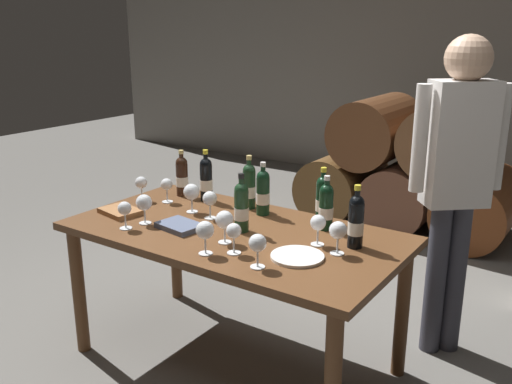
{
  "coord_description": "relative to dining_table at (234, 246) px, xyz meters",
  "views": [
    {
      "loc": [
        1.59,
        -2.13,
        1.75
      ],
      "look_at": [
        0.0,
        0.2,
        0.91
      ],
      "focal_mm": 39.27,
      "sensor_mm": 36.0,
      "label": 1
    }
  ],
  "objects": [
    {
      "name": "wine_glass_5",
      "position": [
        0.45,
        0.06,
        0.2
      ],
      "size": [
        0.07,
        0.07,
        0.15
      ],
      "color": "white",
      "rests_on": "dining_table"
    },
    {
      "name": "sommelier_presenting",
      "position": [
        0.87,
        0.75,
        0.37
      ],
      "size": [
        0.39,
        0.35,
        1.72
      ],
      "color": "#383842",
      "rests_on": "ground_plane"
    },
    {
      "name": "wine_glass_2",
      "position": [
        0.18,
        -0.25,
        0.19
      ],
      "size": [
        0.07,
        0.07,
        0.14
      ],
      "color": "white",
      "rests_on": "dining_table"
    },
    {
      "name": "dining_table",
      "position": [
        0.0,
        0.0,
        0.0
      ],
      "size": [
        1.7,
        0.9,
        0.76
      ],
      "color": "brown",
      "rests_on": "ground_plane"
    },
    {
      "name": "tasting_notebook",
      "position": [
        -0.66,
        -0.15,
        0.11
      ],
      "size": [
        0.25,
        0.2,
        0.03
      ],
      "primitive_type": "cube",
      "rotation": [
        0.0,
        0.0,
        -0.18
      ],
      "color": "#936038",
      "rests_on": "dining_table"
    },
    {
      "name": "wine_bottle_2",
      "position": [
        -0.43,
        0.31,
        0.22
      ],
      "size": [
        0.07,
        0.07,
        0.31
      ],
      "color": "black",
      "rests_on": "dining_table"
    },
    {
      "name": "wine_glass_3",
      "position": [
        0.07,
        -0.17,
        0.2
      ],
      "size": [
        0.09,
        0.09,
        0.16
      ],
      "color": "white",
      "rests_on": "dining_table"
    },
    {
      "name": "serving_plate",
      "position": [
        0.45,
        -0.13,
        0.1
      ],
      "size": [
        0.24,
        0.24,
        0.01
      ],
      "primitive_type": "cylinder",
      "color": "white",
      "rests_on": "dining_table"
    },
    {
      "name": "wine_bottle_5",
      "position": [
        0.31,
        0.36,
        0.22
      ],
      "size": [
        0.07,
        0.07,
        0.29
      ],
      "color": "black",
      "rests_on": "dining_table"
    },
    {
      "name": "wine_glass_8",
      "position": [
        -0.46,
        -0.3,
        0.19
      ],
      "size": [
        0.07,
        0.07,
        0.14
      ],
      "color": "white",
      "rests_on": "dining_table"
    },
    {
      "name": "wine_glass_4",
      "position": [
        0.08,
        -0.32,
        0.2
      ],
      "size": [
        0.08,
        0.08,
        0.16
      ],
      "color": "white",
      "rests_on": "dining_table"
    },
    {
      "name": "barrel_stack",
      "position": [
        0.0,
        2.6,
        -0.15
      ],
      "size": [
        1.86,
        0.9,
        1.15
      ],
      "color": "brown",
      "rests_on": "ground_plane"
    },
    {
      "name": "ground_plane",
      "position": [
        0.0,
        0.0,
        -0.67
      ],
      "size": [
        14.0,
        14.0,
        0.0
      ],
      "primitive_type": "plane",
      "color": "#66635E"
    },
    {
      "name": "wine_glass_0",
      "position": [
        -0.59,
        0.15,
        0.19
      ],
      "size": [
        0.07,
        0.07,
        0.14
      ],
      "color": "white",
      "rests_on": "dining_table"
    },
    {
      "name": "wine_glass_9",
      "position": [
        0.57,
        0.01,
        0.2
      ],
      "size": [
        0.08,
        0.08,
        0.16
      ],
      "color": "white",
      "rests_on": "dining_table"
    },
    {
      "name": "wine_bottle_4",
      "position": [
        -0.61,
        0.31,
        0.21
      ],
      "size": [
        0.07,
        0.07,
        0.28
      ],
      "color": "black",
      "rests_on": "dining_table"
    },
    {
      "name": "wine_bottle_3",
      "position": [
        0.6,
        0.13,
        0.22
      ],
      "size": [
        0.07,
        0.07,
        0.3
      ],
      "color": "black",
      "rests_on": "dining_table"
    },
    {
      "name": "wine_glass_10",
      "position": [
        -0.74,
        0.09,
        0.19
      ],
      "size": [
        0.07,
        0.07,
        0.15
      ],
      "color": "white",
      "rests_on": "dining_table"
    },
    {
      "name": "wine_glass_7",
      "position": [
        0.36,
        -0.31,
        0.2
      ],
      "size": [
        0.08,
        0.08,
        0.15
      ],
      "color": "white",
      "rests_on": "dining_table"
    },
    {
      "name": "wine_glass_11",
      "position": [
        -0.21,
        0.07,
        0.2
      ],
      "size": [
        0.08,
        0.08,
        0.15
      ],
      "color": "white",
      "rests_on": "dining_table"
    },
    {
      "name": "wine_bottle_7",
      "position": [
        0.38,
        0.27,
        0.21
      ],
      "size": [
        0.07,
        0.07,
        0.28
      ],
      "color": "black",
      "rests_on": "dining_table"
    },
    {
      "name": "wine_bottle_6",
      "position": [
        0.04,
        0.01,
        0.22
      ],
      "size": [
        0.07,
        0.07,
        0.3
      ],
      "color": "#19381E",
      "rests_on": "dining_table"
    },
    {
      "name": "cellar_back_wall",
      "position": [
        0.0,
        4.2,
        0.73
      ],
      "size": [
        10.0,
        0.24,
        2.8
      ],
      "primitive_type": "cube",
      "color": "gray",
      "rests_on": "ground_plane"
    },
    {
      "name": "wine_bottle_0",
      "position": [
        -0.14,
        0.33,
        0.22
      ],
      "size": [
        0.07,
        0.07,
        0.3
      ],
      "color": "#19381E",
      "rests_on": "dining_table"
    },
    {
      "name": "wine_bottle_1",
      "position": [
        -0.01,
        0.28,
        0.22
      ],
      "size": [
        0.07,
        0.07,
        0.29
      ],
      "color": "black",
      "rests_on": "dining_table"
    },
    {
      "name": "leather_ledger",
      "position": [
        -0.24,
        -0.14,
        0.11
      ],
      "size": [
        0.24,
        0.19,
        0.03
      ],
      "primitive_type": "cube",
      "rotation": [
        0.0,
        0.0,
        -0.15
      ],
      "color": "#4C5670",
      "rests_on": "dining_table"
    },
    {
      "name": "wine_glass_6",
      "position": [
        -0.36,
        0.09,
        0.21
      ],
      "size": [
        0.09,
        0.09,
        0.16
      ],
      "color": "white",
      "rests_on": "dining_table"
    },
    {
      "name": "wine_glass_1",
      "position": [
        -0.44,
        -0.19,
        0.2
      ],
      "size": [
        0.08,
        0.08,
        0.16
      ],
      "color": "white",
      "rests_on": "dining_table"
    }
  ]
}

